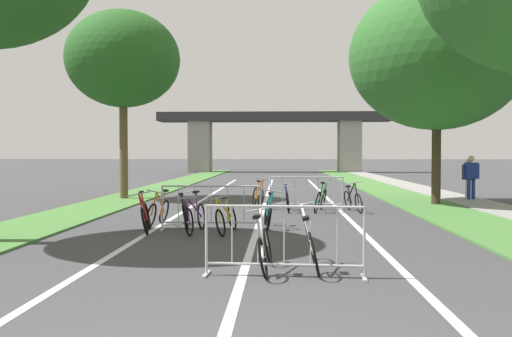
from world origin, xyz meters
The scene contains 26 objects.
grass_verge_left centered at (-5.48, 23.23, 0.03)m, with size 2.16×56.79×0.05m, color #477A38.
grass_verge_right centered at (5.48, 23.23, 0.03)m, with size 2.16×56.79×0.05m, color #477A38.
sidewalk_path_right centered at (7.38, 23.23, 0.04)m, with size 1.63×56.79×0.08m, color gray.
lane_stripe_center centered at (0.00, 16.43, 0.00)m, with size 0.14×32.85×0.01m, color silver.
lane_stripe_right_lane centered at (2.42, 16.43, 0.00)m, with size 0.14×32.85×0.01m, color silver.
lane_stripe_left_lane centered at (-2.42, 16.43, 0.00)m, with size 0.14×32.85×0.01m, color silver.
overpass_bridge centered at (0.00, 46.93, 3.82)m, with size 21.36×2.94×5.51m.
tree_left_pine_far centered at (-5.52, 17.30, 5.40)m, with size 4.37×4.37×7.28m.
tree_right_cypress_far centered at (5.89, 15.32, 5.11)m, with size 5.95×5.95×7.65m.
crowd_barrier_nearest centered at (0.61, 4.26, 0.52)m, with size 2.38×0.58×1.05m.
crowd_barrier_second centered at (-1.06, 9.02, 0.52)m, with size 2.36×0.48×1.05m.
crowd_barrier_third centered at (1.38, 13.78, 0.52)m, with size 2.37×0.50×1.05m.
bicycle_black_0 centered at (-1.75, 9.53, 0.35)m, with size 0.60×1.63×0.85m.
bicycle_orange_1 centered at (-0.18, 14.26, 0.37)m, with size 0.70×1.71×1.02m.
bicycle_yellow_2 centered at (-0.66, 8.52, 0.35)m, with size 0.65×1.65×0.89m.
bicycle_red_3 centered at (-2.51, 8.63, 0.36)m, with size 0.53×1.68×0.97m.
bicycle_teal_4 centered at (0.26, 9.56, 0.35)m, with size 0.49×1.63×0.96m.
bicycle_silver_5 centered at (0.31, 4.62, 0.36)m, with size 0.47×1.65×0.96m.
bicycle_blue_6 centered at (0.78, 13.21, 0.35)m, with size 0.48×1.61×0.86m.
bicycle_white_7 centered at (1.03, 4.79, 0.38)m, with size 0.44×1.75×1.01m.
bicycle_green_8 centered at (1.79, 13.17, 0.38)m, with size 0.78×1.76×0.94m.
bicycle_purple_9 centered at (-1.37, 8.59, 0.36)m, with size 0.47×1.67×0.94m.
bicycle_black_10 centered at (2.77, 13.21, 0.36)m, with size 0.47×1.67×0.97m.
bicycle_orange_11 centered at (-2.44, 9.61, 0.36)m, with size 0.48×1.59×0.94m.
pedestrian_pushing_bike centered at (7.62, 16.93, 1.04)m, with size 0.62×0.32×1.70m.
pedestrian_strolling centered at (7.76, 17.56, 0.96)m, with size 0.57×0.35×1.59m.
Camera 1 is at (0.55, -3.67, 1.81)m, focal length 38.45 mm.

